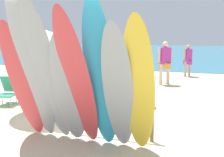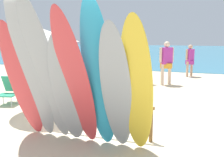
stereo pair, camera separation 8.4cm
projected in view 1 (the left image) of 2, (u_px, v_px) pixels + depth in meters
ground at (168, 64)px, 18.35m from camera, size 60.00×60.00×0.00m
ocean_water at (181, 51)px, 33.10m from camera, size 60.00×40.00×0.02m
surfboard_rack at (91, 109)px, 5.14m from camera, size 2.56×0.07×0.68m
surfboard_red_0 at (23, 82)px, 4.74m from camera, size 0.61×0.89×2.23m
surfboard_grey_1 at (32, 70)px, 4.52m from camera, size 0.52×1.07×2.73m
surfboard_grey_2 at (47, 73)px, 4.44m from camera, size 0.66×1.16×2.65m
surfboard_grey_3 at (68, 91)px, 4.45m from camera, size 0.63×0.92×2.04m
surfboard_red_4 at (77, 82)px, 4.25m from camera, size 0.63×1.13×2.42m
surfboard_teal_5 at (101, 78)px, 4.19m from camera, size 0.56×0.92×2.56m
surfboard_grey_6 at (118, 91)px, 4.12m from camera, size 0.55×0.97×2.19m
surfboard_yellow_7 at (139, 89)px, 4.04m from camera, size 0.55×0.89×2.29m
beachgoer_strolling at (188, 58)px, 12.52m from camera, size 0.40×0.49×1.54m
beachgoer_midbeach at (141, 62)px, 10.55m from camera, size 0.46×0.44×1.58m
beachgoer_by_water at (111, 70)px, 7.45m from camera, size 0.63×0.29×1.69m
beachgoer_photographing at (165, 60)px, 10.35m from camera, size 0.51×0.48×1.75m
beach_chair_red at (8, 90)px, 7.47m from camera, size 0.67×0.82×0.81m
beach_chair_blue at (49, 84)px, 8.21m from camera, size 0.57×0.69×0.84m
beach_chair_striped at (36, 80)px, 9.04m from camera, size 0.76×0.89×0.79m
beach_umbrella at (38, 35)px, 6.48m from camera, size 2.03×2.03×2.17m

